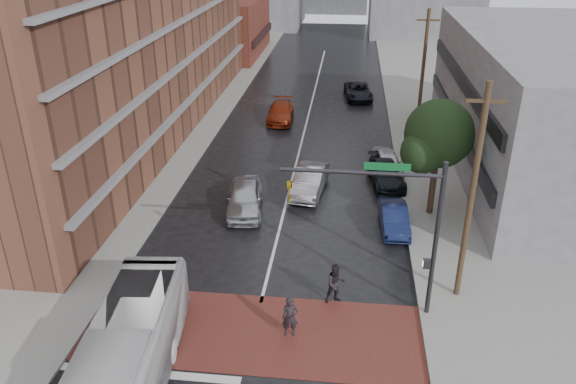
% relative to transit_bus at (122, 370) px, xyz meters
% --- Properties ---
extents(ground, '(160.00, 160.00, 0.00)m').
position_rel_transit_bus_xyz_m(ground, '(3.81, 3.79, -1.54)').
color(ground, black).
rests_on(ground, ground).
extents(crosswalk, '(14.00, 5.00, 0.02)m').
position_rel_transit_bus_xyz_m(crosswalk, '(3.81, 4.29, -1.53)').
color(crosswalk, maroon).
rests_on(crosswalk, ground).
extents(sidewalk_west, '(9.00, 90.00, 0.15)m').
position_rel_transit_bus_xyz_m(sidewalk_west, '(-7.69, 28.79, -1.47)').
color(sidewalk_west, gray).
rests_on(sidewalk_west, ground).
extents(sidewalk_east, '(9.00, 90.00, 0.15)m').
position_rel_transit_bus_xyz_m(sidewalk_east, '(15.31, 28.79, -1.47)').
color(sidewalk_east, gray).
rests_on(sidewalk_east, ground).
extents(storefront_west, '(8.00, 16.00, 7.00)m').
position_rel_transit_bus_xyz_m(storefront_west, '(-8.19, 57.79, 1.96)').
color(storefront_west, maroon).
rests_on(storefront_west, ground).
extents(building_east, '(11.00, 26.00, 9.00)m').
position_rel_transit_bus_xyz_m(building_east, '(20.31, 23.79, 2.96)').
color(building_east, gray).
rests_on(building_east, ground).
extents(street_tree, '(4.20, 4.10, 6.90)m').
position_rel_transit_bus_xyz_m(street_tree, '(12.33, 15.83, 3.19)').
color(street_tree, '#332319').
rests_on(street_tree, ground).
extents(signal_mast, '(6.50, 0.30, 7.20)m').
position_rel_transit_bus_xyz_m(signal_mast, '(9.66, 6.29, 3.19)').
color(signal_mast, '#2D2D33').
rests_on(signal_mast, ground).
extents(utility_pole_near, '(1.60, 0.26, 10.00)m').
position_rel_transit_bus_xyz_m(utility_pole_near, '(12.61, 7.79, 3.59)').
color(utility_pole_near, '#473321').
rests_on(utility_pole_near, ground).
extents(utility_pole_far, '(1.60, 0.26, 10.00)m').
position_rel_transit_bus_xyz_m(utility_pole_far, '(12.61, 27.79, 3.59)').
color(utility_pole_far, '#473321').
rests_on(utility_pole_far, ground).
extents(transit_bus, '(3.62, 11.28, 3.09)m').
position_rel_transit_bus_xyz_m(transit_bus, '(0.00, 0.00, 0.00)').
color(transit_bus, silver).
rests_on(transit_bus, ground).
extents(pedestrian_a, '(0.71, 0.51, 1.82)m').
position_rel_transit_bus_xyz_m(pedestrian_a, '(5.35, 4.30, -0.63)').
color(pedestrian_a, black).
rests_on(pedestrian_a, ground).
extents(pedestrian_b, '(1.14, 1.03, 1.93)m').
position_rel_transit_bus_xyz_m(pedestrian_b, '(7.13, 6.79, -0.58)').
color(pedestrian_b, black).
rests_on(pedestrian_b, ground).
extents(car_travel_a, '(2.64, 5.25, 1.72)m').
position_rel_transit_bus_xyz_m(car_travel_a, '(1.51, 15.00, -0.69)').
color(car_travel_a, '#B7B9C0').
rests_on(car_travel_a, ground).
extents(car_travel_b, '(2.33, 5.11, 1.63)m').
position_rel_transit_bus_xyz_m(car_travel_b, '(5.10, 17.95, -0.73)').
color(car_travel_b, '#A8A9B0').
rests_on(car_travel_b, ground).
extents(car_travel_c, '(2.30, 5.28, 1.51)m').
position_rel_transit_bus_xyz_m(car_travel_c, '(1.53, 31.92, -0.79)').
color(car_travel_c, maroon).
rests_on(car_travel_c, ground).
extents(suv_travel, '(3.03, 5.48, 1.45)m').
position_rel_transit_bus_xyz_m(suv_travel, '(8.19, 39.41, -0.82)').
color(suv_travel, black).
rests_on(suv_travel, ground).
extents(car_parked_near, '(1.65, 4.15, 1.34)m').
position_rel_transit_bus_xyz_m(car_parked_near, '(10.11, 13.79, -0.87)').
color(car_parked_near, '#141D46').
rests_on(car_parked_near, ground).
extents(car_parked_mid, '(2.67, 5.10, 1.41)m').
position_rel_transit_bus_xyz_m(car_parked_mid, '(9.94, 19.79, -0.84)').
color(car_parked_mid, black).
rests_on(car_parked_mid, ground).
extents(car_parked_far, '(2.37, 4.56, 1.48)m').
position_rel_transit_bus_xyz_m(car_parked_far, '(10.09, 21.72, -0.80)').
color(car_parked_far, '#B2B6BB').
rests_on(car_parked_far, ground).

